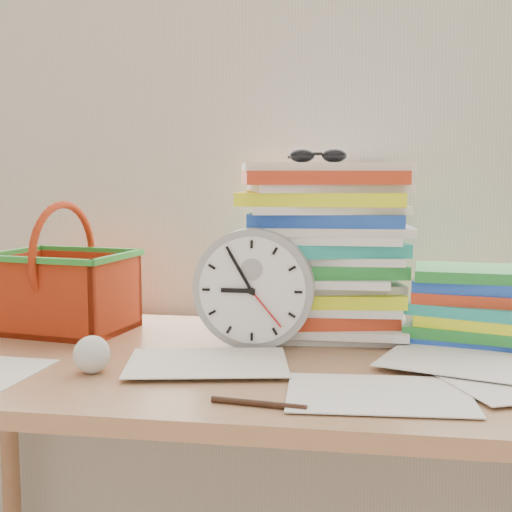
% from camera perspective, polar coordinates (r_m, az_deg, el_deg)
% --- Properties ---
extents(curtain, '(2.40, 0.01, 2.50)m').
position_cam_1_polar(curtain, '(1.67, 1.66, 13.96)').
color(curtain, beige).
rests_on(curtain, room_shell).
extents(desk, '(1.40, 0.70, 0.75)m').
position_cam_1_polar(desk, '(1.35, -0.63, -11.17)').
color(desk, '#A2724C').
rests_on(desk, ground).
extents(paper_stack, '(0.39, 0.34, 0.36)m').
position_cam_1_polar(paper_stack, '(1.50, 5.40, 0.55)').
color(paper_stack, white).
rests_on(paper_stack, desk).
extents(clock, '(0.23, 0.05, 0.23)m').
position_cam_1_polar(clock, '(1.37, -0.16, -2.61)').
color(clock, '#999A9B').
rests_on(clock, desk).
extents(sunglasses, '(0.14, 0.12, 0.03)m').
position_cam_1_polar(sunglasses, '(1.49, 4.99, 8.02)').
color(sunglasses, black).
rests_on(sunglasses, paper_stack).
extents(book_stack, '(0.29, 0.25, 0.15)m').
position_cam_1_polar(book_stack, '(1.47, 16.99, -3.89)').
color(book_stack, white).
rests_on(book_stack, desk).
extents(basket, '(0.30, 0.25, 0.27)m').
position_cam_1_polar(basket, '(1.57, -15.10, -0.95)').
color(basket, '#B93612').
rests_on(basket, desk).
extents(crumpled_ball, '(0.06, 0.06, 0.06)m').
position_cam_1_polar(crumpled_ball, '(1.25, -13.02, -7.65)').
color(crumpled_ball, silver).
rests_on(crumpled_ball, desk).
extents(pen, '(0.15, 0.03, 0.01)m').
position_cam_1_polar(pen, '(1.06, 0.21, -11.72)').
color(pen, black).
rests_on(pen, desk).
extents(scattered_papers, '(1.26, 0.42, 0.02)m').
position_cam_1_polar(scattered_papers, '(1.33, -0.63, -7.85)').
color(scattered_papers, white).
rests_on(scattered_papers, desk).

